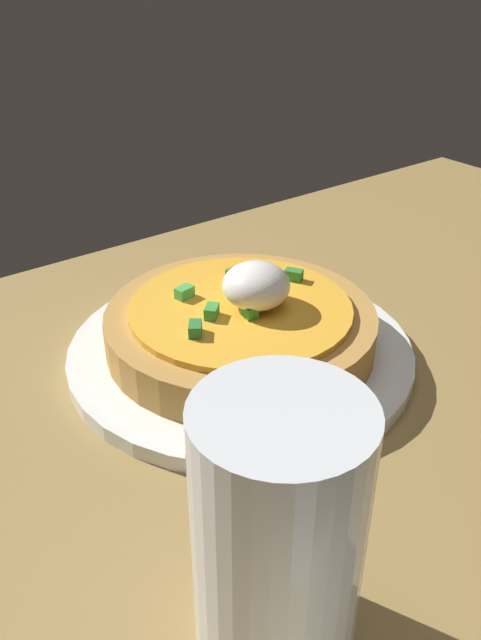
{
  "coord_description": "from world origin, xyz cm",
  "views": [
    {
      "loc": [
        20.62,
        20.62,
        28.33
      ],
      "look_at": [
        -2.47,
        -10.22,
        5.47
      ],
      "focal_mm": 36.05,
      "sensor_mm": 36.0,
      "label": 1
    }
  ],
  "objects": [
    {
      "name": "pizza",
      "position": [
        -2.51,
        -10.18,
        5.19
      ],
      "size": [
        18.89,
        18.89,
        6.29
      ],
      "color": "#BA8740",
      "rests_on": "plate"
    },
    {
      "name": "plate",
      "position": [
        -2.47,
        -10.22,
        2.92
      ],
      "size": [
        24.43,
        24.43,
        1.11
      ],
      "primitive_type": "cylinder",
      "color": "white",
      "rests_on": "dining_table"
    },
    {
      "name": "dining_table",
      "position": [
        0.0,
        0.0,
        1.18
      ],
      "size": [
        109.11,
        66.23,
        2.36
      ],
      "primitive_type": "cube",
      "color": "olive",
      "rests_on": "ground"
    },
    {
      "name": "cup_near",
      "position": [
        9.15,
        7.73,
        7.76
      ],
      "size": [
        6.83,
        6.83,
        12.17
      ],
      "color": "silver",
      "rests_on": "dining_table"
    }
  ]
}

